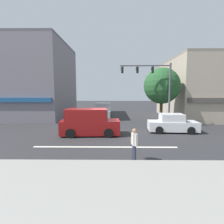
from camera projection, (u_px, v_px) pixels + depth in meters
The scene contains 12 objects.
ground_plane at pixel (107, 134), 14.38m from camera, with size 120.00×120.00×0.00m, color #2B2B2D.
lane_marking_stripe at pixel (105, 147), 10.90m from camera, with size 9.00×0.24×0.01m, color silver.
sidewalk_curb at pixel (98, 190), 5.92m from camera, with size 40.00×5.00×0.16m, color gray.
building_left_block at pixel (26, 81), 24.24m from camera, with size 11.63×11.32×10.07m.
building_right_corner at pixel (206, 89), 24.04m from camera, with size 10.34×12.21×7.87m.
street_tree at pixel (162, 86), 18.87m from camera, with size 3.89×3.89×6.07m.
utility_pole_near_left at pixel (30, 87), 19.54m from camera, with size 1.40×0.22×7.76m.
traffic_light_mast at pixel (156, 83), 16.75m from camera, with size 4.89×0.30×6.20m.
sedan_approaching_near at pixel (172, 124), 15.03m from camera, with size 4.19×2.07×1.58m.
van_crossing_leftbound at pixel (89, 123), 13.90m from camera, with size 4.68×2.20×2.11m.
van_parked_curbside at pixel (103, 111), 22.39m from camera, with size 2.12×4.64×2.11m.
pedestrian_foreground_with_bag at pixel (134, 143), 8.46m from camera, with size 0.30×0.69×1.67m.
Camera 1 is at (0.55, -14.09, 3.37)m, focal length 28.00 mm.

